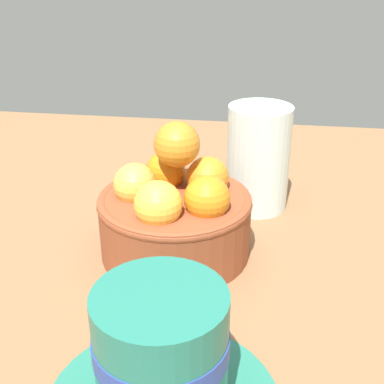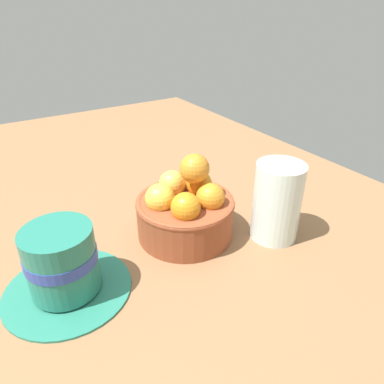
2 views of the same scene
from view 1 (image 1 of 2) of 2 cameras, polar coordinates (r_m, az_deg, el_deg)
ground_plane at (r=51.78cm, az=-1.81°, el=-8.81°), size 147.02×82.61×4.62cm
terracotta_bowl at (r=48.31cm, az=-1.89°, el=-2.27°), size 14.53×14.53×12.77cm
coffee_cup at (r=33.26cm, az=-3.41°, el=-18.21°), size 15.51×15.51×8.99cm
water_glass at (r=57.05cm, az=7.39°, el=3.80°), size 6.98×6.98×11.76cm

